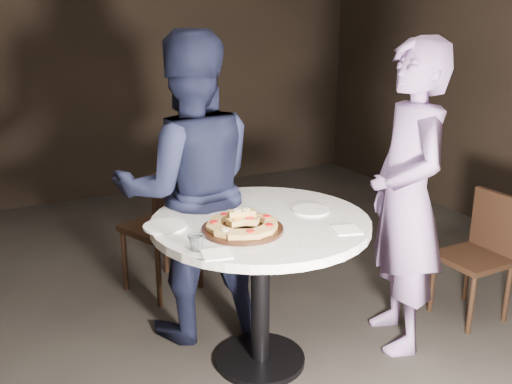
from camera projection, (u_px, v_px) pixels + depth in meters
floor at (246, 374)px, 3.07m from camera, size 7.00×7.00×0.00m
table at (260, 247)px, 2.97m from camera, size 1.17×1.17×0.85m
serving_board at (242, 229)px, 2.76m from camera, size 0.40×0.40×0.02m
focaccia_pile at (243, 222)px, 2.75m from camera, size 0.35×0.36×0.09m
plate_left at (165, 226)px, 2.80m from camera, size 0.26×0.26×0.01m
plate_right at (311, 210)px, 3.03m from camera, size 0.25×0.25×0.01m
water_glass at (196, 243)px, 2.52m from camera, size 0.09×0.09×0.07m
napkin_near at (216, 254)px, 2.48m from camera, size 0.15×0.15×0.01m
napkin_far at (347, 230)px, 2.76m from camera, size 0.16×0.16×0.01m
chair_far at (169, 221)px, 3.81m from camera, size 0.56×0.57×0.92m
chair_right at (483, 247)px, 3.56m from camera, size 0.39×0.38×0.79m
diner_navy at (190, 190)px, 3.26m from camera, size 0.98×0.83×1.78m
diner_teal at (406, 199)px, 3.14m from camera, size 0.61×0.74×1.75m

